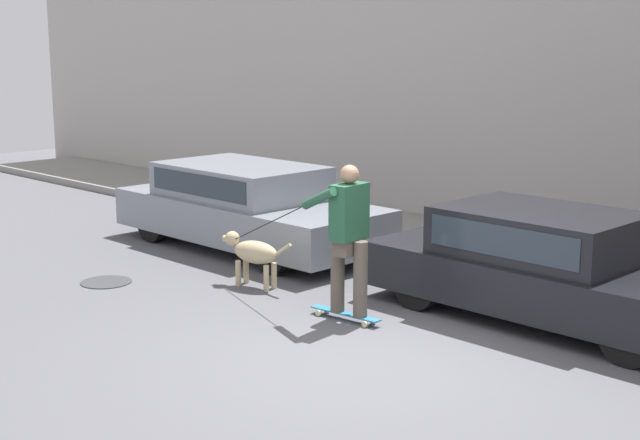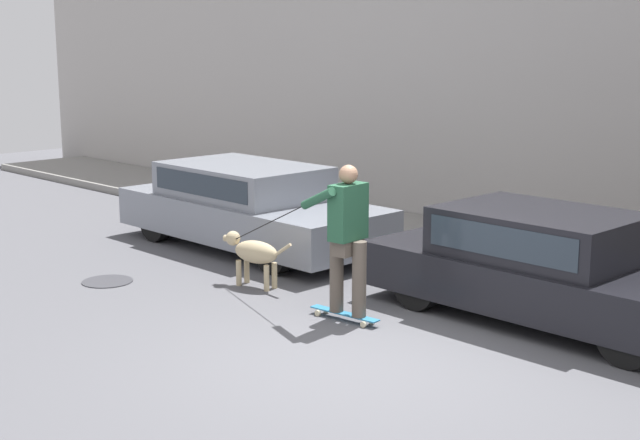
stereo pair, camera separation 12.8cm
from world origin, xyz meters
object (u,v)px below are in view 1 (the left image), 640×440
Objects in this scene: parked_car_1 at (547,268)px; parked_car_0 at (247,207)px; skateboarder at (348,233)px; dog at (253,253)px.

parked_car_0 is at bearing -179.11° from parked_car_1.
parked_car_1 is 2.25m from skateboarder.
skateboarder is at bearing -23.53° from parked_car_0.
parked_car_1 is 1.64× the size of skateboarder.
skateboarder reaches higher than parked_car_0.
parked_car_0 is at bearing -29.03° from skateboarder.
parked_car_0 is at bearing -48.77° from dog.
parked_car_0 is 3.88m from skateboarder.
skateboarder reaches higher than parked_car_1.
parked_car_1 is at bearing -139.09° from skateboarder.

